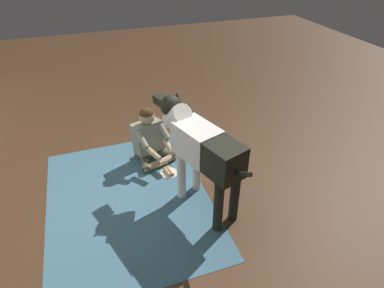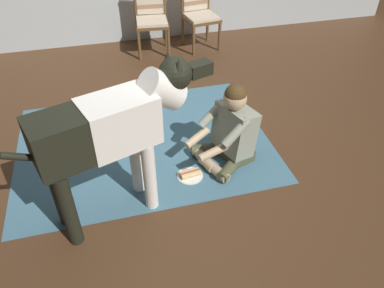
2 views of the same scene
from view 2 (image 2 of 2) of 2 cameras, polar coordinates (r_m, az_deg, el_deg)
The scene contains 7 objects.
ground_plane at distance 3.84m, azimuth -2.94°, elevation 0.28°, with size 15.27×15.27×0.00m, color #4C301C.
area_rug at distance 3.86m, azimuth -7.33°, elevation 0.24°, with size 2.52×1.90×0.01m, color #446F83.
dining_chair_left_of_pair at distance 5.63m, azimuth -6.30°, elevation 19.15°, with size 0.51×0.51×0.98m.
dining_chair_right_of_pair at distance 5.77m, azimuth 1.03°, elevation 19.83°, with size 0.52×0.52×0.98m.
person_sitting_on_floor at distance 3.44m, azimuth 5.81°, elevation 1.86°, with size 0.68×0.60×0.81m.
large_dog at distance 2.71m, azimuth -12.04°, elevation 2.30°, with size 1.53×0.66×1.23m.
hot_dog_on_plate at distance 3.43m, azimuth -0.33°, elevation -4.66°, with size 0.24×0.24×0.06m.
Camera 2 is at (-0.59, -2.98, 2.35)m, focal length 34.83 mm.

